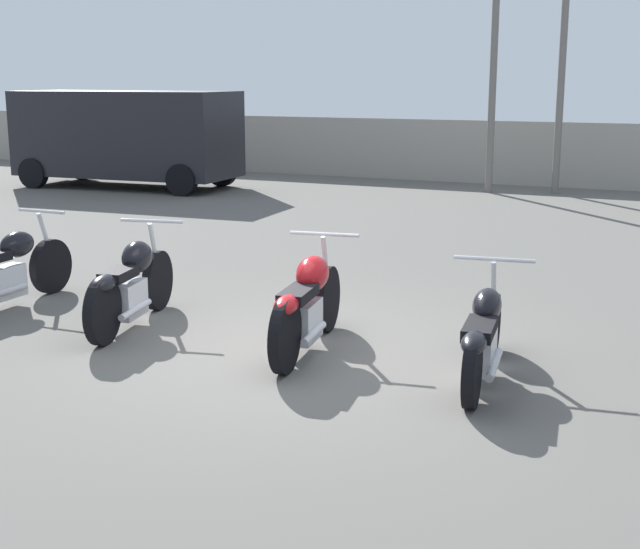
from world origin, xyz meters
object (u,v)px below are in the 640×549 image
(motorcycle_slot_1, at_px, (131,285))
(motorcycle_slot_3, at_px, (483,335))
(parked_van, at_px, (127,134))
(motorcycle_slot_0, at_px, (5,270))
(motorcycle_slot_2, at_px, (307,304))

(motorcycle_slot_1, xyz_separation_m, motorcycle_slot_3, (3.73, -0.10, -0.05))
(motorcycle_slot_3, height_order, parked_van, parked_van)
(motorcycle_slot_0, relative_size, motorcycle_slot_2, 1.02)
(motorcycle_slot_1, relative_size, motorcycle_slot_3, 0.99)
(motorcycle_slot_3, relative_size, parked_van, 0.39)
(motorcycle_slot_0, relative_size, motorcycle_slot_3, 1.02)
(motorcycle_slot_3, distance_m, parked_van, 14.92)
(motorcycle_slot_1, xyz_separation_m, motorcycle_slot_2, (2.02, 0.01, 0.02))
(motorcycle_slot_0, bearing_deg, motorcycle_slot_1, -3.34)
(motorcycle_slot_1, relative_size, parked_van, 0.38)
(motorcycle_slot_0, height_order, motorcycle_slot_2, motorcycle_slot_2)
(motorcycle_slot_2, xyz_separation_m, parked_van, (-9.42, 9.80, 0.77))
(motorcycle_slot_2, relative_size, motorcycle_slot_3, 1.00)
(motorcycle_slot_1, height_order, motorcycle_slot_3, motorcycle_slot_1)
(motorcycle_slot_2, distance_m, motorcycle_slot_3, 1.72)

